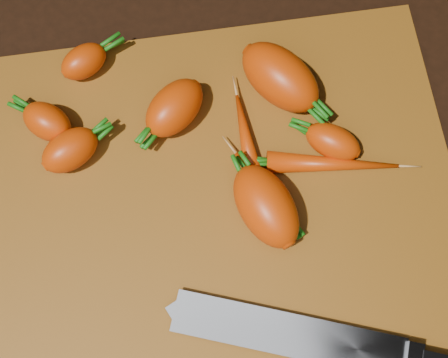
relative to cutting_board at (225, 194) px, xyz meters
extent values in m
cube|color=black|center=(0.00, 0.00, -0.01)|extent=(2.00, 2.00, 0.01)
cube|color=brown|center=(0.00, 0.00, 0.00)|extent=(0.50, 0.40, 0.01)
ellipsoid|color=#CC3802|center=(-0.16, 0.06, 0.03)|extent=(0.08, 0.07, 0.04)
ellipsoid|color=#CC3802|center=(-0.18, 0.10, 0.03)|extent=(0.07, 0.07, 0.04)
ellipsoid|color=#CC3802|center=(0.08, 0.11, 0.04)|extent=(0.11, 0.12, 0.06)
ellipsoid|color=#CC3802|center=(0.04, -0.03, 0.03)|extent=(0.09, 0.11, 0.06)
ellipsoid|color=#CC3802|center=(-0.04, 0.10, 0.03)|extent=(0.09, 0.09, 0.05)
ellipsoid|color=#CC3802|center=(-0.14, 0.17, 0.02)|extent=(0.07, 0.06, 0.04)
ellipsoid|color=#CC3802|center=(0.12, 0.03, 0.02)|extent=(0.07, 0.07, 0.04)
ellipsoid|color=#CC3802|center=(0.03, 0.05, 0.02)|extent=(0.03, 0.11, 0.02)
ellipsoid|color=#CC3802|center=(0.12, 0.01, 0.02)|extent=(0.14, 0.05, 0.02)
ellipsoid|color=#CC3802|center=(0.04, 0.00, 0.02)|extent=(0.06, 0.09, 0.02)
cube|color=gray|center=(-0.07, -0.12, 0.02)|extent=(0.23, 0.12, 0.00)
cube|color=gray|center=(0.05, -0.16, 0.02)|extent=(0.03, 0.04, 0.02)
cube|color=black|center=(0.12, -0.18, 0.02)|extent=(0.13, 0.07, 0.02)
cylinder|color=#B2B2B7|center=(0.10, -0.18, 0.02)|extent=(0.01, 0.01, 0.00)
camera|label=1|loc=(-0.03, -0.19, 0.65)|focal=50.00mm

